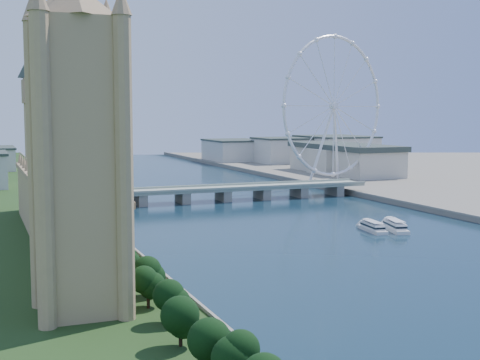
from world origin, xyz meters
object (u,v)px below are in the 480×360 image
victoria_tower (78,140)px  tour_boat_far (395,231)px  tour_boat_near (372,231)px  london_eye (334,107)px

victoria_tower → tour_boat_far: victoria_tower is taller
tour_boat_near → tour_boat_far: 12.28m
victoria_tower → tour_boat_near: (165.57, 100.06, -54.49)m
victoria_tower → tour_boat_far: size_ratio=3.84×
tour_boat_far → london_eye: bearing=84.1°
victoria_tower → tour_boat_far: (177.51, 97.15, -54.49)m
victoria_tower → tour_boat_near: size_ratio=4.16×
london_eye → victoria_tower: bearing=-130.4°
victoria_tower → london_eye: bearing=49.6°
victoria_tower → london_eye: size_ratio=0.90×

